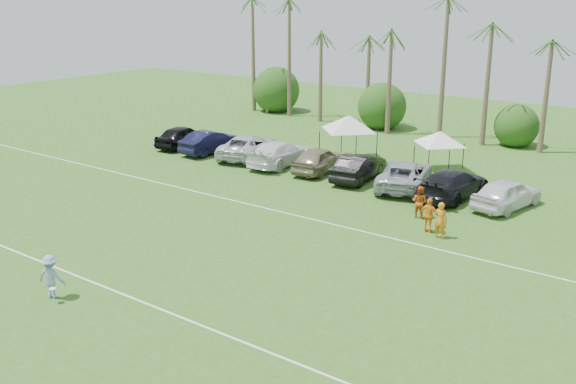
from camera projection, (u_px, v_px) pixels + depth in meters
The scene contains 28 objects.
ground at pixel (56, 302), 25.28m from camera, with size 120.00×120.00×0.00m, color #325F1C.
field_lines at pixel (198, 241), 31.45m from camera, with size 80.00×12.10×0.01m.
palm_tree_0 at pixel (243, 37), 64.78m from camera, with size 2.40×2.40×8.90m.
palm_tree_1 at pixel (283, 29), 61.71m from camera, with size 2.40×2.40×9.90m.
palm_tree_2 at pixel (327, 21), 58.64m from camera, with size 2.40×2.40×10.90m.
palm_tree_3 at pixel (365, 13), 56.14m from camera, with size 2.40×2.40×11.90m.
palm_tree_4 at pixel (405, 45), 54.65m from camera, with size 2.40×2.40×8.90m.
palm_tree_5 at pixel (450, 36), 52.14m from camera, with size 2.40×2.40×9.90m.
palm_tree_6 at pixel (500, 26), 49.64m from camera, with size 2.40×2.40×10.90m.
palm_tree_7 at pixel (556, 16), 47.14m from camera, with size 2.40×2.40×11.90m.
bush_tree_0 at pixel (273, 94), 65.54m from camera, with size 4.00×4.00×4.00m.
bush_tree_1 at pixel (387, 107), 58.23m from camera, with size 4.00×4.00×4.00m.
bush_tree_2 at pixel (520, 122), 51.48m from camera, with size 4.00×4.00×4.00m.
sideline_player_a at pixel (441, 220), 31.67m from camera, with size 0.68×0.45×1.87m, color orange.
sideline_player_b at pixel (419, 202), 34.60m from camera, with size 0.87×0.67×1.78m, color #CA5516.
sideline_player_c at pixel (429, 215), 32.42m from camera, with size 1.07×0.44×1.82m, color orange.
canopy_tent_left at pixel (349, 116), 46.14m from camera, with size 4.69×4.69×3.80m.
canopy_tent_right at pixel (441, 131), 43.47m from camera, with size 3.91×3.91×3.17m.
frisbee_player at pixel (51, 277), 25.40m from camera, with size 1.33×1.03×1.81m.
parked_car_0 at pixel (183, 136), 50.68m from camera, with size 2.04×5.06×1.72m, color black.
parked_car_1 at pixel (211, 142), 48.76m from camera, with size 1.83×5.23×1.72m, color black.
parked_car_2 at pixel (248, 146), 47.34m from camera, with size 2.86×6.21×1.72m, color silver.
parked_car_3 at pixel (280, 153), 45.27m from camera, with size 2.42×5.94×1.72m, color white.
parked_car_4 at pixel (319, 160), 43.55m from camera, with size 2.04×5.06×1.72m, color gray.
parked_car_5 at pixel (359, 167), 41.61m from camera, with size 1.83×5.23×1.72m, color black.
parked_car_6 at pixel (405, 175), 39.89m from camera, with size 2.86×6.21×1.72m, color #A9ACB4.
parked_car_7 at pixel (453, 184), 37.98m from camera, with size 2.42×5.94×1.72m, color black.
parked_car_8 at pixel (507, 193), 36.15m from camera, with size 2.04×5.06×1.72m, color white.
Camera 1 is at (20.85, -13.09, 11.63)m, focal length 40.00 mm.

